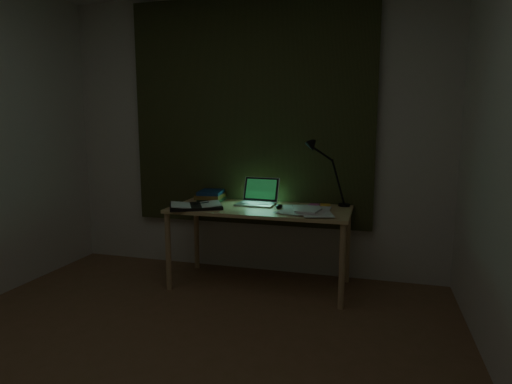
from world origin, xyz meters
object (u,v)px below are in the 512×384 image
open_textbook (196,206)px  loose_papers (302,210)px  laptop (256,192)px  desk_lamp (345,175)px  book_stack (211,195)px  desk (260,247)px

open_textbook → loose_papers: open_textbook is taller
laptop → desk_lamp: 0.76m
laptop → open_textbook: size_ratio=0.85×
desk_lamp → laptop: bearing=179.8°
laptop → open_textbook: bearing=-146.2°
open_textbook → desk_lamp: bearing=-8.0°
book_stack → laptop: bearing=-9.0°
loose_papers → open_textbook: bearing=-175.0°
laptop → desk_lamp: (0.73, 0.15, 0.15)m
open_textbook → loose_papers: 0.88m
open_textbook → book_stack: 0.33m
desk → open_textbook: 0.64m
laptop → open_textbook: 0.52m
book_stack → open_textbook: bearing=-91.4°
open_textbook → desk_lamp: 1.26m
loose_papers → book_stack: bearing=164.0°
desk → loose_papers: size_ratio=3.82×
laptop → loose_papers: laptop is taller
desk → desk_lamp: (0.66, 0.26, 0.60)m
desk → loose_papers: 0.51m
loose_papers → desk_lamp: desk_lamp is taller
laptop → loose_papers: 0.48m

